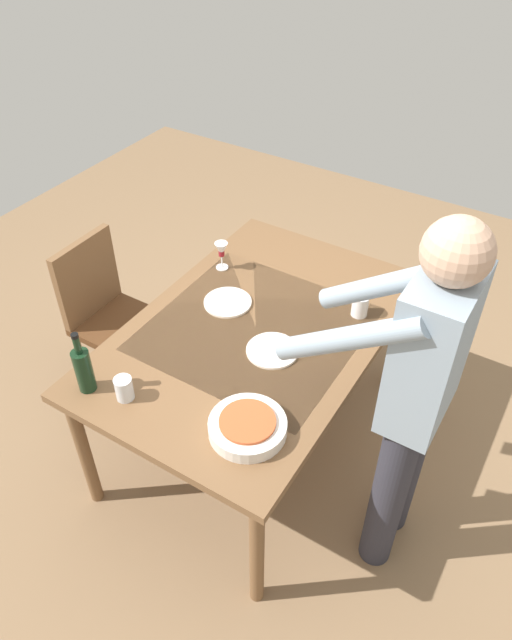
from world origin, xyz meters
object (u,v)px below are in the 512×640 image
at_px(chair_near, 106,308).
at_px(water_cup_near_right, 124,388).
at_px(wine_bottle, 83,369).
at_px(person_server, 415,392).
at_px(dinner_plate_far, 272,350).
at_px(dinner_plate_near, 228,302).
at_px(water_cup_near_left, 360,306).
at_px(wine_glass_left, 221,251).
at_px(dining_table, 256,339).
at_px(serving_bowl_pasta, 248,426).

relative_size(chair_near, water_cup_near_right, 8.82).
bearing_deg(wine_bottle, chair_near, -139.73).
xyz_separation_m(chair_near, water_cup_near_right, (0.57, 0.69, 0.29)).
relative_size(chair_near, person_server, 0.54).
bearing_deg(water_cup_near_right, dinner_plate_far, 145.81).
relative_size(wine_bottle, water_cup_near_right, 2.87).
relative_size(dinner_plate_near, dinner_plate_far, 1.00).
relative_size(water_cup_near_left, water_cup_near_right, 1.01).
relative_size(wine_glass_left, dinner_plate_near, 0.66).
xyz_separation_m(water_cup_near_left, dinner_plate_near, (0.26, -0.57, -0.05)).
bearing_deg(water_cup_near_left, dinner_plate_near, -65.88).
distance_m(dining_table, serving_bowl_pasta, 0.61).
bearing_deg(water_cup_near_right, water_cup_near_left, 148.97).
relative_size(chair_near, serving_bowl_pasta, 3.03).
bearing_deg(dining_table, water_cup_near_left, 133.35).
bearing_deg(water_cup_near_left, chair_near, -72.54).
bearing_deg(wine_glass_left, water_cup_near_right, 10.32).
distance_m(dining_table, water_cup_near_left, 0.51).
bearing_deg(dinner_plate_far, wine_glass_left, -126.80).
bearing_deg(dinner_plate_far, water_cup_near_left, 153.25).
xyz_separation_m(chair_near, wine_glass_left, (-0.37, 0.51, 0.34)).
bearing_deg(chair_near, water_cup_near_right, 50.09).
bearing_deg(water_cup_near_left, person_server, 39.39).
bearing_deg(serving_bowl_pasta, dining_table, -151.33).
xyz_separation_m(water_cup_near_right, dinner_plate_near, (-0.72, 0.01, -0.05)).
bearing_deg(wine_bottle, dining_table, 149.97).
distance_m(wine_bottle, serving_bowl_pasta, 0.70).
bearing_deg(serving_bowl_pasta, chair_near, -111.14).
height_order(wine_glass_left, dinner_plate_far, wine_glass_left).
height_order(wine_bottle, dinner_plate_near, wine_bottle).
xyz_separation_m(person_server, dinner_plate_near, (-0.27, -1.00, -0.19)).
height_order(dining_table, wine_glass_left, wine_glass_left).
bearing_deg(water_cup_near_left, dining_table, -46.65).
bearing_deg(wine_bottle, dinner_plate_near, 166.73).
relative_size(chair_near, dinner_plate_near, 3.96).
height_order(dining_table, person_server, person_server).
xyz_separation_m(wine_bottle, dinner_plate_far, (-0.58, 0.53, -0.10)).
height_order(wine_glass_left, water_cup_near_left, wine_glass_left).
height_order(serving_bowl_pasta, dinner_plate_near, serving_bowl_pasta).
bearing_deg(serving_bowl_pasta, person_server, 123.68).
xyz_separation_m(serving_bowl_pasta, dinner_plate_far, (-0.43, -0.14, -0.03)).
bearing_deg(dining_table, water_cup_near_right, -19.64).
height_order(wine_bottle, serving_bowl_pasta, wine_bottle).
relative_size(dining_table, water_cup_near_left, 15.43).
xyz_separation_m(chair_near, water_cup_near_left, (-0.40, 1.27, 0.29)).
relative_size(wine_bottle, dinner_plate_far, 1.29).
height_order(person_server, water_cup_near_right, person_server).
bearing_deg(chair_near, dinner_plate_near, 101.63).
distance_m(chair_near, dinner_plate_far, 1.08).
distance_m(person_server, dinner_plate_near, 1.06).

